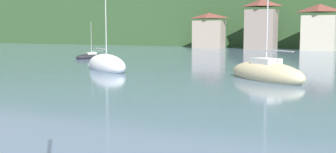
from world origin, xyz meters
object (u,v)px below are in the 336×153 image
object	(u,v)px
sailboat_far_1	(92,57)
mooring_buoy_far	(255,63)
shore_building_central	(319,28)
sailboat_far_0	(107,65)
shore_building_westcentral	(261,25)
shore_building_west	(209,31)
sailboat_far_7	(266,73)

from	to	relation	value
sailboat_far_1	mooring_buoy_far	world-z (taller)	sailboat_far_1
shore_building_central	sailboat_far_1	distance (m)	46.86
shore_building_central	sailboat_far_0	distance (m)	54.43
shore_building_westcentral	sailboat_far_0	bearing A→B (deg)	-91.34
shore_building_central	mooring_buoy_far	xyz separation A→B (m)	(-2.06, -37.94, -4.36)
shore_building_central	sailboat_far_0	xyz separation A→B (m)	(-12.57, -52.81, -3.86)
shore_building_west	shore_building_central	bearing A→B (deg)	1.38
shore_building_central	sailboat_far_1	size ratio (longest dim) A/B	1.69
shore_building_central	sailboat_far_7	distance (m)	53.92
sailboat_far_1	sailboat_far_7	size ratio (longest dim) A/B	0.42
shore_building_west	sailboat_far_7	world-z (taller)	sailboat_far_7
sailboat_far_0	sailboat_far_7	distance (m)	15.81
shore_building_westcentral	mooring_buoy_far	xyz separation A→B (m)	(9.28, -37.93, -5.01)
shore_building_central	mooring_buoy_far	world-z (taller)	shore_building_central
sailboat_far_0	sailboat_far_1	bearing A→B (deg)	166.21
shore_building_west	mooring_buoy_far	xyz separation A→B (m)	(20.61, -37.39, -3.72)
sailboat_far_7	sailboat_far_1	bearing A→B (deg)	9.99
shore_building_west	sailboat_far_1	distance (m)	39.49
shore_building_west	sailboat_far_0	distance (m)	53.33
shore_building_central	sailboat_far_0	bearing A→B (deg)	-103.39
shore_building_westcentral	sailboat_far_7	distance (m)	55.80
shore_building_central	shore_building_westcentral	bearing A→B (deg)	-179.94
shore_building_west	shore_building_westcentral	size ratio (longest dim) A/B	0.74
shore_building_central	mooring_buoy_far	size ratio (longest dim) A/B	17.57
sailboat_far_0	sailboat_far_7	xyz separation A→B (m)	(15.78, -0.87, 0.01)
shore_building_westcentral	sailboat_far_1	distance (m)	42.17
mooring_buoy_far	shore_building_central	bearing A→B (deg)	86.90
sailboat_far_0	sailboat_far_7	bearing A→B (deg)	30.87
shore_building_west	sailboat_far_1	xyz separation A→B (m)	(-1.64, -39.31, -3.47)
sailboat_far_1	sailboat_far_7	distance (m)	30.81
shore_building_west	mooring_buoy_far	distance (m)	42.86
sailboat_far_0	sailboat_far_1	xyz separation A→B (m)	(-11.74, 12.96, -0.25)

